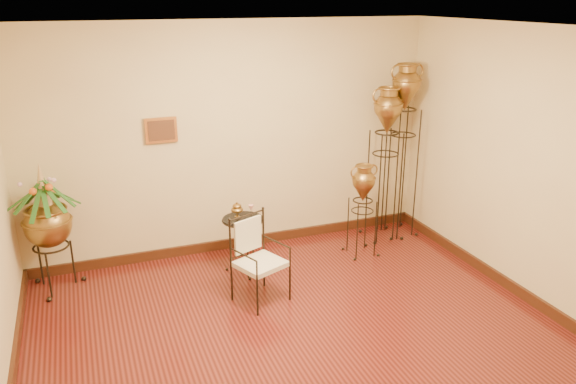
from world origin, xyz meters
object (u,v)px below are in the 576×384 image
object	(u,v)px
amphora_tall	(402,149)
armchair	(260,260)
side_table	(244,244)
amphora_mid	(385,163)
planter_urn	(47,219)

from	to	relation	value
amphora_tall	armchair	bearing A→B (deg)	-155.35
side_table	amphora_tall	bearing A→B (deg)	9.29
amphora_mid	armchair	bearing A→B (deg)	-153.36
amphora_tall	planter_urn	size ratio (longest dim) A/B	1.56
amphora_tall	armchair	world-z (taller)	amphora_tall
amphora_tall	side_table	world-z (taller)	amphora_tall
amphora_tall	side_table	size ratio (longest dim) A/B	2.69
amphora_mid	planter_urn	world-z (taller)	amphora_mid
amphora_mid	side_table	size ratio (longest dim) A/B	2.37
amphora_tall	planter_urn	xyz separation A→B (m)	(-4.30, 0.00, -0.35)
armchair	side_table	bearing A→B (deg)	65.94
planter_urn	amphora_mid	bearing A→B (deg)	-0.48
amphora_tall	amphora_mid	xyz separation A→B (m)	(-0.26, -0.03, -0.15)
amphora_mid	amphora_tall	bearing A→B (deg)	7.34
amphora_mid	armchair	distance (m)	2.33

